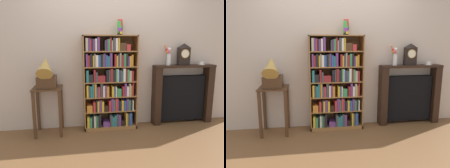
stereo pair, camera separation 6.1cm
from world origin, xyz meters
TOP-DOWN VIEW (x-y plane):
  - ground_plane at (0.00, 0.00)m, footprint 7.98×6.40m
  - wall_back at (0.16, 0.29)m, footprint 4.98×0.08m
  - bookshelf at (-0.01, 0.10)m, footprint 0.89×0.28m
  - cup_stack at (0.17, 0.14)m, footprint 0.09×0.09m
  - side_table_left at (-1.01, 0.03)m, footprint 0.45×0.43m
  - gramophone at (-1.01, -0.03)m, footprint 0.28×0.48m
  - fireplace_mantel at (1.34, 0.15)m, footprint 1.11×0.22m
  - mantel_clock at (1.31, 0.13)m, footprint 0.20×0.11m
  - flower_vase at (1.03, 0.14)m, footprint 0.11×0.13m
  - teacup_with_saucer at (1.66, 0.14)m, footprint 0.12×0.12m

SIDE VIEW (x-z plane):
  - ground_plane at x=0.00m, z-range -0.02..0.00m
  - fireplace_mantel at x=1.34m, z-range -0.01..1.05m
  - side_table_left at x=-1.01m, z-range 0.15..0.92m
  - bookshelf at x=-0.01m, z-range -0.04..1.53m
  - gramophone at x=-1.01m, z-range 0.72..1.27m
  - teacup_with_saucer at x=1.66m, z-range 1.06..1.12m
  - flower_vase at x=1.03m, z-range 1.04..1.38m
  - mantel_clock at x=1.31m, z-range 1.07..1.44m
  - wall_back at x=0.16m, z-range 0.00..2.60m
  - cup_stack at x=0.17m, z-range 1.57..1.82m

